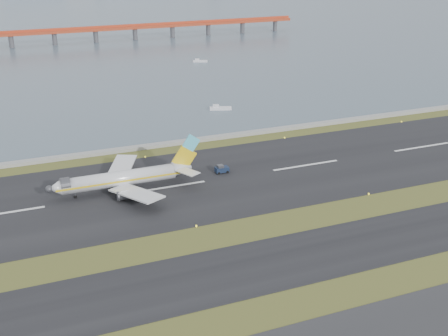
# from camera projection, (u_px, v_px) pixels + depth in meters

# --- Properties ---
(ground) EXTENTS (1000.00, 1000.00, 0.00)m
(ground) POSITION_uv_depth(u_px,v_px,m) (208.00, 243.00, 116.51)
(ground) COLOR #3D4A1A
(ground) RESTS_ON ground
(taxiway_strip) EXTENTS (1000.00, 18.00, 0.10)m
(taxiway_strip) POSITION_uv_depth(u_px,v_px,m) (230.00, 273.00, 106.18)
(taxiway_strip) COLOR black
(taxiway_strip) RESTS_ON ground
(runway_strip) EXTENTS (1000.00, 45.00, 0.10)m
(runway_strip) POSITION_uv_depth(u_px,v_px,m) (167.00, 187.00, 142.26)
(runway_strip) COLOR black
(runway_strip) RESTS_ON ground
(seawall) EXTENTS (1000.00, 2.50, 1.00)m
(seawall) POSITION_uv_depth(u_px,v_px,m) (139.00, 148.00, 167.86)
(seawall) COLOR #989892
(seawall) RESTS_ON ground
(bay_water) EXTENTS (1400.00, 800.00, 1.30)m
(bay_water) POSITION_uv_depth(u_px,v_px,m) (34.00, 7.00, 511.64)
(bay_water) COLOR #485667
(bay_water) RESTS_ON ground
(red_pier) EXTENTS (260.00, 5.00, 10.20)m
(red_pier) POSITION_uv_depth(u_px,v_px,m) (95.00, 30.00, 335.30)
(red_pier) COLOR #AF3A1E
(red_pier) RESTS_ON ground
(airliner) EXTENTS (38.52, 32.89, 12.80)m
(airliner) POSITION_uv_depth(u_px,v_px,m) (125.00, 178.00, 139.28)
(airliner) COLOR silver
(airliner) RESTS_ON ground
(pushback_tug) EXTENTS (3.61, 2.15, 2.30)m
(pushback_tug) POSITION_uv_depth(u_px,v_px,m) (222.00, 169.00, 150.73)
(pushback_tug) COLOR #15213A
(pushback_tug) RESTS_ON ground
(workboat_near) EXTENTS (8.36, 5.02, 1.94)m
(workboat_near) POSITION_uv_depth(u_px,v_px,m) (220.00, 108.00, 206.20)
(workboat_near) COLOR white
(workboat_near) RESTS_ON ground
(workboat_far) EXTENTS (7.58, 4.80, 1.76)m
(workboat_far) POSITION_uv_depth(u_px,v_px,m) (200.00, 61.00, 284.60)
(workboat_far) COLOR white
(workboat_far) RESTS_ON ground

